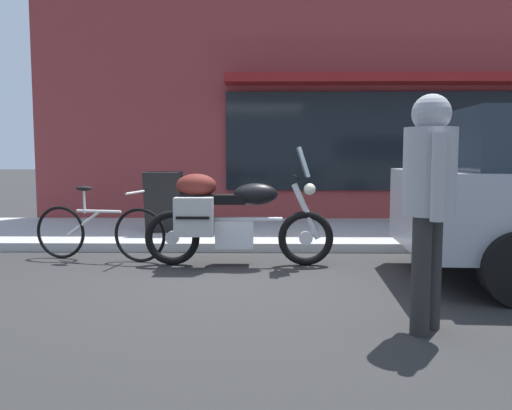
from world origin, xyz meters
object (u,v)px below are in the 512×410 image
at_px(pedestrian_walking, 430,184).
at_px(sandwich_board_sign, 163,202).
at_px(touring_motorcycle, 228,215).
at_px(parked_bicycle, 99,231).

relative_size(pedestrian_walking, sandwich_board_sign, 1.89).
bearing_deg(pedestrian_walking, touring_motorcycle, 125.30).
bearing_deg(sandwich_board_sign, touring_motorcycle, -58.85).
height_order(touring_motorcycle, sandwich_board_sign, touring_motorcycle).
height_order(touring_motorcycle, parked_bicycle, touring_motorcycle).
bearing_deg(touring_motorcycle, pedestrian_walking, -54.70).
distance_m(touring_motorcycle, sandwich_board_sign, 2.14).
bearing_deg(pedestrian_walking, parked_bicycle, 141.39).
bearing_deg(touring_motorcycle, sandwich_board_sign, 121.15).
relative_size(parked_bicycle, pedestrian_walking, 0.98).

